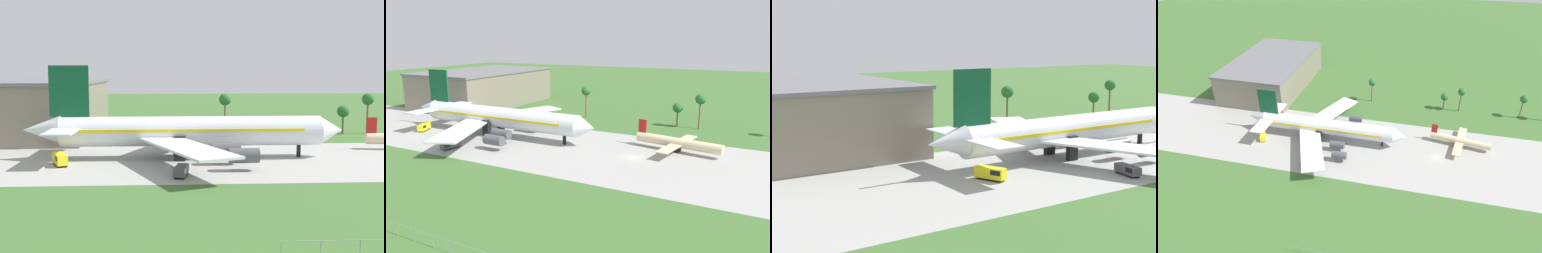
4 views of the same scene
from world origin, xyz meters
The scene contains 5 objects.
jet_airliner centered at (-47.03, 2.73, 5.83)m, with size 69.22×59.54×20.02m.
baggage_tug centered at (-48.72, -16.04, 1.06)m, with size 3.10×5.98×1.93m.
catering_van centered at (-72.54, -4.52, 1.31)m, with size 4.17×6.15×2.43m.
terminal_building centered at (-90.45, 46.66, 7.98)m, with size 36.72×61.20×15.93m.
palm_tree_row centered at (19.88, 40.82, 8.95)m, with size 94.16×3.60×12.31m.
Camera 3 is at (-128.75, -81.45, 25.59)m, focal length 50.00 mm.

